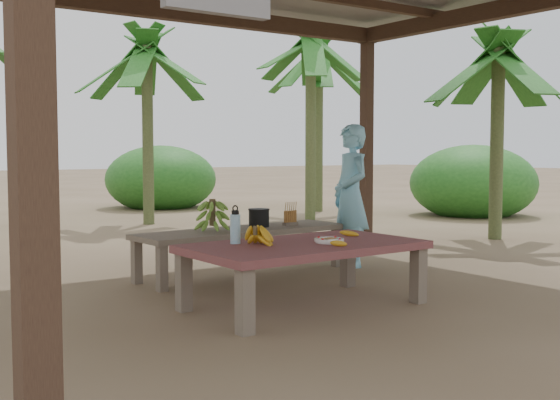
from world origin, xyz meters
TOP-DOWN VIEW (x-y plane):
  - ground at (0.00, 0.00)m, footprint 80.00×80.00m
  - work_table at (-0.23, -0.37)m, footprint 1.82×1.03m
  - bench at (0.14, 1.11)m, footprint 2.24×0.75m
  - ripe_banana_bunch at (-0.62, -0.27)m, footprint 0.30×0.27m
  - plate at (-0.07, -0.47)m, footprint 0.23×0.23m
  - loose_banana_front at (-0.15, -0.68)m, footprint 0.15×0.07m
  - loose_banana_side at (0.33, -0.25)m, footprint 0.15×0.14m
  - water_flask at (-0.69, -0.10)m, footprint 0.08×0.08m
  - green_banana_stalk at (-0.22, 1.08)m, footprint 0.30×0.30m
  - cooking_pot at (0.36, 1.17)m, footprint 0.20×0.20m
  - skewer_rack at (0.69, 1.10)m, footprint 0.19×0.09m
  - woman at (1.32, 0.89)m, footprint 0.47×0.61m
  - banana_plant_ne at (3.92, 4.98)m, footprint 1.80×1.80m
  - banana_plant_n at (1.35, 5.99)m, footprint 1.80×1.80m
  - banana_plant_e at (4.43, 1.48)m, footprint 1.80×1.80m
  - banana_plant_far at (5.13, 6.30)m, footprint 1.80×1.80m

SIDE VIEW (x-z plane):
  - ground at x=0.00m, z-range 0.00..0.00m
  - bench at x=0.14m, z-range 0.17..0.62m
  - work_table at x=-0.23m, z-range 0.18..0.68m
  - plate at x=-0.07m, z-range 0.50..0.54m
  - loose_banana_front at x=-0.15m, z-range 0.50..0.54m
  - loose_banana_side at x=0.33m, z-range 0.50..0.54m
  - cooking_pot at x=0.36m, z-range 0.45..0.62m
  - skewer_rack at x=0.69m, z-range 0.45..0.69m
  - ripe_banana_bunch at x=-0.62m, z-range 0.50..0.66m
  - green_banana_stalk at x=-0.22m, z-range 0.45..0.77m
  - water_flask at x=-0.69m, z-range 0.48..0.77m
  - woman at x=1.32m, z-range 0.00..1.48m
  - banana_plant_e at x=4.43m, z-range 0.91..3.70m
  - banana_plant_n at x=1.35m, z-range 1.06..4.17m
  - banana_plant_ne at x=3.92m, z-range 1.18..4.53m
  - banana_plant_far at x=5.13m, z-range 1.19..4.57m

